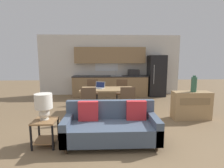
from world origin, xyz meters
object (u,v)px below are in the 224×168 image
at_px(side_table, 45,129).
at_px(dining_chair_near_left, 88,102).
at_px(dining_chair_near_right, 127,101).
at_px(refrigerator, 156,76).
at_px(dining_chair_far_left, 92,91).
at_px(laptop, 99,87).
at_px(vase, 194,84).
at_px(dining_chair_far_right, 122,91).
at_px(dining_table, 107,90).
at_px(credenza, 191,105).
at_px(table_lamp, 44,104).
at_px(couch, 111,126).

xyz_separation_m(side_table, dining_chair_near_left, (0.70, 1.38, 0.17)).
bearing_deg(dining_chair_near_right, refrigerator, -122.06).
bearing_deg(dining_chair_far_left, laptop, -66.10).
relative_size(vase, dining_chair_far_right, 0.49).
relative_size(dining_table, vase, 3.67).
xyz_separation_m(refrigerator, side_table, (-3.44, -4.39, -0.56)).
bearing_deg(dining_chair_far_right, credenza, -33.87).
relative_size(credenza, dining_chair_near_left, 1.12).
height_order(dining_chair_far_right, dining_chair_near_right, same).
bearing_deg(dining_chair_far_left, dining_chair_near_left, -87.48).
bearing_deg(dining_chair_near_left, table_lamp, 55.91).
xyz_separation_m(refrigerator, dining_table, (-2.22, -2.22, -0.23)).
bearing_deg(table_lamp, refrigerator, 51.55).
relative_size(dining_table, credenza, 1.61).
relative_size(side_table, dining_chair_far_right, 0.56).
xyz_separation_m(credenza, dining_chair_near_left, (-2.83, 0.02, 0.13)).
distance_m(side_table, dining_chair_far_right, 3.40).
height_order(table_lamp, vase, vase).
xyz_separation_m(credenza, laptop, (-2.56, 0.91, 0.40)).
bearing_deg(dining_chair_near_left, side_table, 56.94).
relative_size(dining_chair_near_right, dining_chair_far_left, 1.00).
distance_m(dining_chair_far_left, laptop, 0.81).
distance_m(dining_chair_near_left, dining_chair_far_left, 1.59).
xyz_separation_m(credenza, dining_chair_far_right, (-1.78, 1.54, 0.13)).
relative_size(table_lamp, dining_chair_far_left, 0.55).
bearing_deg(table_lamp, dining_chair_far_left, 76.39).
relative_size(dining_chair_near_left, dining_chair_far_right, 1.00).
height_order(vase, dining_chair_far_right, vase).
height_order(table_lamp, dining_chair_far_right, table_lamp).
xyz_separation_m(dining_table, dining_chair_near_left, (-0.52, -0.78, -0.16)).
xyz_separation_m(dining_chair_near_right, dining_chair_far_left, (-1.06, 1.56, 0.00)).
xyz_separation_m(table_lamp, vase, (3.58, 1.32, 0.16)).
bearing_deg(laptop, dining_table, 2.01).
height_order(table_lamp, laptop, table_lamp).
height_order(vase, dining_chair_near_right, vase).
bearing_deg(dining_chair_near_right, vase, 175.42).
xyz_separation_m(dining_table, credenza, (2.31, -0.80, -0.29)).
bearing_deg(dining_chair_near_left, dining_chair_far_left, -95.91).
height_order(couch, vase, vase).
distance_m(couch, laptop, 2.23).
bearing_deg(refrigerator, vase, -87.67).
height_order(side_table, dining_chair_near_left, dining_chair_near_left).
bearing_deg(table_lamp, vase, 20.18).
xyz_separation_m(dining_chair_near_right, laptop, (-0.78, 0.85, 0.27)).
xyz_separation_m(table_lamp, dining_chair_near_left, (0.72, 1.35, -0.30)).
bearing_deg(side_table, dining_chair_near_right, 38.94).
relative_size(couch, table_lamp, 3.63).
bearing_deg(vase, credenza, 159.40).
xyz_separation_m(refrigerator, credenza, (0.09, -3.03, -0.52)).
bearing_deg(dining_chair_near_right, dining_chair_near_left, -0.53).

